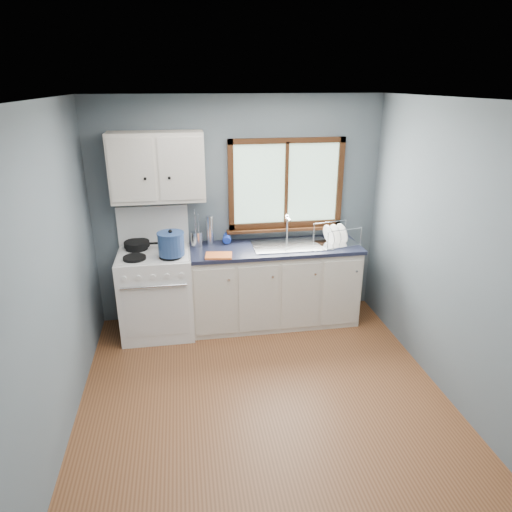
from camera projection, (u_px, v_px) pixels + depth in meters
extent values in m
cube|color=brown|center=(267.00, 408.00, 3.91)|extent=(3.20, 3.60, 0.02)
cube|color=white|center=(271.00, 99.00, 3.01)|extent=(3.20, 3.60, 0.02)
cube|color=slate|center=(239.00, 211.00, 5.13)|extent=(3.20, 0.02, 2.50)
cube|color=slate|center=(354.00, 453.00, 1.80)|extent=(3.20, 0.02, 2.50)
cube|color=slate|center=(45.00, 288.00, 3.22)|extent=(0.02, 3.60, 2.50)
cube|color=slate|center=(463.00, 261.00, 3.71)|extent=(0.02, 3.60, 2.50)
cube|color=white|center=(157.00, 294.00, 4.95)|extent=(0.76, 0.65, 0.92)
cube|color=white|center=(153.00, 225.00, 4.99)|extent=(0.76, 0.05, 0.44)
cube|color=silver|center=(153.00, 254.00, 4.79)|extent=(0.72, 0.59, 0.01)
cylinder|color=black|center=(134.00, 258.00, 4.61)|extent=(0.23, 0.23, 0.03)
cylinder|color=black|center=(171.00, 256.00, 4.67)|extent=(0.23, 0.23, 0.03)
cylinder|color=black|center=(137.00, 248.00, 4.89)|extent=(0.23, 0.23, 0.03)
cylinder|color=black|center=(171.00, 246.00, 4.94)|extent=(0.23, 0.23, 0.03)
cylinder|color=silver|center=(154.00, 287.00, 4.55)|extent=(0.66, 0.02, 0.02)
cube|color=silver|center=(156.00, 312.00, 4.68)|extent=(0.66, 0.01, 0.55)
cube|color=beige|center=(274.00, 286.00, 5.18)|extent=(1.85, 0.60, 0.88)
cube|color=black|center=(273.00, 316.00, 5.34)|extent=(1.85, 0.54, 0.08)
cube|color=black|center=(275.00, 248.00, 5.01)|extent=(1.89, 0.64, 0.04)
cube|color=silver|center=(291.00, 245.00, 5.03)|extent=(0.84, 0.46, 0.01)
cube|color=silver|center=(273.00, 252.00, 5.03)|extent=(0.36, 0.40, 0.14)
cube|color=silver|center=(308.00, 250.00, 5.09)|extent=(0.36, 0.40, 0.14)
cylinder|color=silver|center=(287.00, 228.00, 5.17)|extent=(0.02, 0.02, 0.28)
cylinder|color=silver|center=(289.00, 219.00, 5.06)|extent=(0.02, 0.16, 0.02)
sphere|color=silver|center=(287.00, 216.00, 5.12)|extent=(0.04, 0.04, 0.04)
cube|color=#9EC6A8|center=(286.00, 184.00, 5.08)|extent=(1.22, 0.01, 0.92)
cube|color=#3C1F0E|center=(287.00, 141.00, 4.90)|extent=(1.30, 0.05, 0.06)
cube|color=#3C1F0E|center=(285.00, 224.00, 5.23)|extent=(1.30, 0.05, 0.06)
cube|color=#3C1F0E|center=(231.00, 186.00, 4.97)|extent=(0.06, 0.05, 1.00)
cube|color=#3C1F0E|center=(340.00, 182.00, 5.16)|extent=(0.06, 0.05, 1.00)
cube|color=#3C1F0E|center=(286.00, 184.00, 5.07)|extent=(0.03, 0.05, 0.92)
cube|color=#3C1F0E|center=(286.00, 229.00, 5.22)|extent=(1.36, 0.10, 0.03)
cube|color=beige|center=(157.00, 167.00, 4.64)|extent=(0.95, 0.32, 0.70)
cube|color=beige|center=(132.00, 171.00, 4.45)|extent=(0.44, 0.01, 0.62)
cube|color=beige|center=(181.00, 169.00, 4.52)|extent=(0.44, 0.01, 0.62)
sphere|color=black|center=(145.00, 179.00, 4.48)|extent=(0.03, 0.03, 0.03)
sphere|color=black|center=(169.00, 178.00, 4.52)|extent=(0.03, 0.03, 0.03)
cylinder|color=black|center=(137.00, 244.00, 4.88)|extent=(0.29, 0.29, 0.05)
cube|color=black|center=(155.00, 243.00, 4.90)|extent=(0.15, 0.04, 0.02)
cylinder|color=navy|center=(171.00, 244.00, 4.62)|extent=(0.33, 0.33, 0.22)
cylinder|color=navy|center=(170.00, 233.00, 4.58)|extent=(0.34, 0.34, 0.02)
sphere|color=black|center=(170.00, 231.00, 4.57)|extent=(0.05, 0.05, 0.04)
cylinder|color=silver|center=(197.00, 239.00, 5.00)|extent=(0.17, 0.17, 0.16)
cylinder|color=silver|center=(198.00, 224.00, 4.94)|extent=(0.01, 0.01, 0.24)
cylinder|color=silver|center=(195.00, 222.00, 4.95)|extent=(0.01, 0.01, 0.28)
cylinder|color=silver|center=(196.00, 226.00, 4.92)|extent=(0.01, 0.01, 0.22)
cylinder|color=silver|center=(210.00, 230.00, 5.00)|extent=(0.08, 0.08, 0.33)
imported|color=#1833A8|center=(227.00, 234.00, 5.01)|extent=(0.11, 0.11, 0.25)
cube|color=orange|center=(219.00, 256.00, 4.72)|extent=(0.30, 0.23, 0.02)
cube|color=silver|center=(336.00, 243.00, 5.09)|extent=(0.50, 0.42, 0.02)
cylinder|color=silver|center=(328.00, 241.00, 4.85)|extent=(0.01, 0.01, 0.21)
cylinder|color=silver|center=(361.00, 237.00, 5.00)|extent=(0.01, 0.01, 0.21)
cylinder|color=silver|center=(314.00, 233.00, 5.12)|extent=(0.01, 0.01, 0.21)
cylinder|color=silver|center=(345.00, 229.00, 5.27)|extent=(0.01, 0.01, 0.21)
cylinder|color=silver|center=(345.00, 230.00, 4.89)|extent=(0.41, 0.10, 0.01)
cylinder|color=silver|center=(330.00, 222.00, 5.16)|extent=(0.41, 0.10, 0.01)
cylinder|color=white|center=(329.00, 235.00, 5.02)|extent=(0.11, 0.24, 0.23)
cylinder|color=white|center=(335.00, 234.00, 5.05)|extent=(0.11, 0.24, 0.23)
cylinder|color=white|center=(342.00, 233.00, 5.08)|extent=(0.11, 0.24, 0.23)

